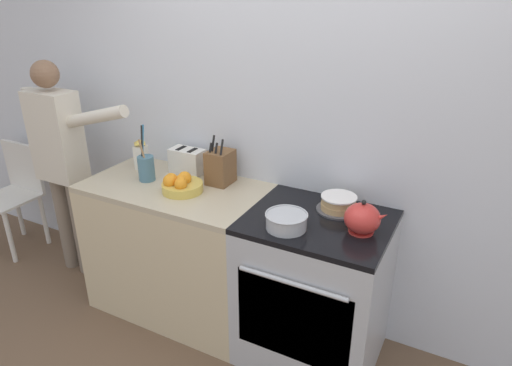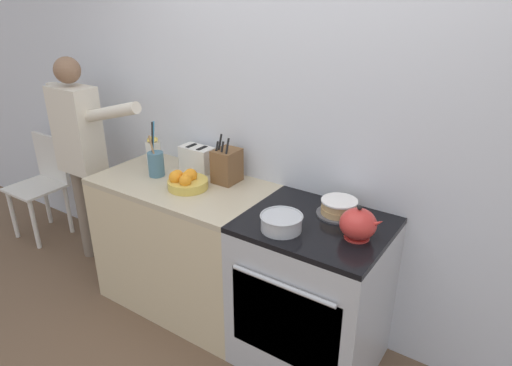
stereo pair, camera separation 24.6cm
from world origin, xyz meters
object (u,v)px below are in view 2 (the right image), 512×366
Objects in this scene: utensil_crock at (156,163)px; fruit_bowl at (186,181)px; person_baker at (81,147)px; milk_carton at (154,151)px; mixing_bowl at (281,222)px; toaster at (197,159)px; stove_range at (311,294)px; dining_chair at (44,179)px; tea_kettle at (358,224)px; layer_cake at (339,208)px; knife_block at (227,166)px.

utensil_crock reaches higher than fruit_bowl.
milk_carton is at bearing 5.65° from person_baker.
toaster reaches higher than mixing_bowl.
toaster is (-0.99, 0.22, 0.53)m from stove_range.
dining_chair is at bearing 176.60° from fruit_bowl.
tea_kettle reaches higher than mixing_bowl.
person_baker reaches higher than dining_chair.
mixing_bowl is at bearing -118.78° from layer_cake.
knife_block is 0.47m from utensil_crock.
tea_kettle is at bearing -11.05° from toaster.
utensil_crock reaches higher than toaster.
person_baker is at bearing -179.90° from stove_range.
utensil_crock is 1.54m from dining_chair.
stove_range is 1.97m from person_baker.
tea_kettle is at bearing -5.44° from milk_carton.
tea_kettle is at bearing -11.71° from knife_block.
utensil_crock is at bearing 171.65° from fruit_bowl.
layer_cake is at bearing 1.13° from milk_carton.
layer_cake is 2.70m from dining_chair.
tea_kettle reaches higher than layer_cake.
knife_block reaches higher than dining_chair.
utensil_crock is 0.22× the size of person_baker.
utensil_crock is (-1.38, 0.02, 0.01)m from tea_kettle.
milk_carton is at bearing 158.91° from fruit_bowl.
person_baker reaches higher than utensil_crock.
utensil_crock is at bearing -29.59° from dining_chair.
mixing_bowl is 0.62× the size of utensil_crock.
layer_cake is at bearing 7.30° from utensil_crock.
person_baker is 1.83× the size of dining_chair.
knife_block is at bearing 166.13° from stove_range.
fruit_bowl is 1.03× the size of toaster.
layer_cake is at bearing 12.21° from fruit_bowl.
layer_cake is at bearing 68.60° from stove_range.
mixing_bowl is 1.05× the size of milk_carton.
stove_range is at bearing 174.90° from tea_kettle.
knife_block is (-0.60, 0.33, 0.06)m from mixing_bowl.
person_baker is at bearing 179.52° from tea_kettle.
tea_kettle is 0.92× the size of toaster.
tea_kettle is at bearing -6.46° from person_baker.
dining_chair is at bearing 178.40° from tea_kettle.
tea_kettle is 2.88m from dining_chair.
knife_block is (-0.71, 0.17, 0.56)m from stove_range.
toaster is at bearing 156.62° from mixing_bowl.
person_baker is at bearing 175.02° from mixing_bowl.
fruit_bowl is 1.06m from person_baker.
stove_range is at bearing -28.47° from dining_chair.
tea_kettle is 1.38m from utensil_crock.
mixing_bowl is at bearing -13.58° from milk_carton.
dining_chair is (-2.84, 0.08, -0.47)m from tea_kettle.
fruit_bowl is (0.29, -0.04, -0.04)m from utensil_crock.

